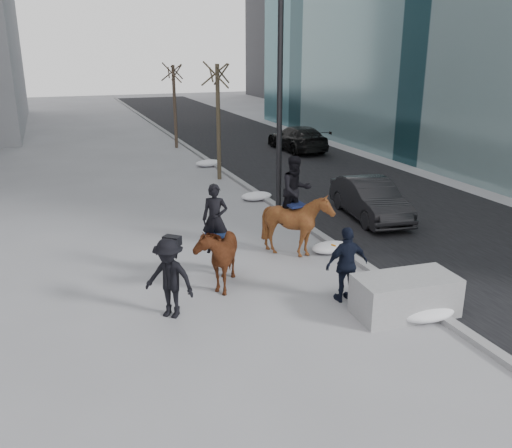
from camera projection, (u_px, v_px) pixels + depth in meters
name	position (u px, v px, depth m)	size (l,w,h in m)	color
ground	(275.00, 302.00, 12.30)	(120.00, 120.00, 0.00)	gray
road	(335.00, 181.00, 23.55)	(8.00, 90.00, 0.01)	black
curb	(248.00, 187.00, 22.19)	(0.25, 90.00, 0.12)	gray
planter	(405.00, 296.00, 11.62)	(2.17, 1.08, 0.87)	gray
car_near	(370.00, 199.00, 18.18)	(1.41, 4.06, 1.34)	black
car_far	(297.00, 138.00, 30.27)	(1.95, 4.80, 1.39)	black
tree_near	(218.00, 117.00, 23.02)	(1.20, 1.20, 5.43)	#362C20
tree_far	(175.00, 103.00, 30.60)	(1.20, 1.20, 5.13)	#392A22
mounted_left	(217.00, 249.00, 12.96)	(1.59, 2.10, 2.47)	#47210E
mounted_right	(297.00, 217.00, 14.78)	(1.55, 1.72, 2.77)	#522210
feeder	(347.00, 264.00, 12.13)	(1.03, 0.86, 1.75)	black
camera_crew	(169.00, 278.00, 11.39)	(1.28, 1.24, 1.75)	black
lamppost	(284.00, 65.00, 16.63)	(0.25, 3.42, 9.09)	black
snow_piles	(286.00, 216.00, 18.06)	(1.39, 17.54, 0.35)	silver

